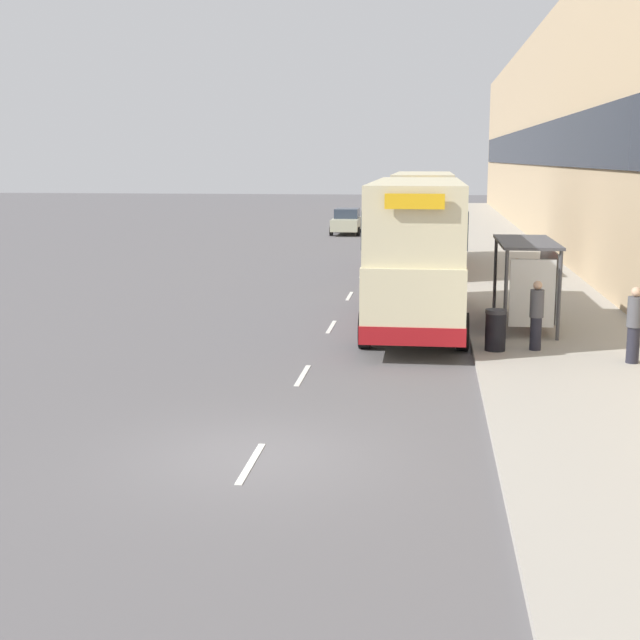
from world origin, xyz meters
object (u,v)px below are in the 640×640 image
at_px(car_0, 347,221).
at_px(pedestrian_at_shelter, 516,285).
at_px(pedestrian_1, 536,315).
at_px(bus_shelter, 533,268).
at_px(litter_bin, 496,330).
at_px(pedestrian_3, 634,324).
at_px(double_decker_bus_ahead, 423,219).
at_px(double_decker_bus_near, 417,250).
at_px(pedestrian_2, 545,292).

xyz_separation_m(car_0, pedestrian_at_shelter, (8.16, -30.66, 0.19)).
xyz_separation_m(pedestrian_at_shelter, pedestrian_1, (0.00, -5.50, 0.02)).
height_order(bus_shelter, litter_bin, bus_shelter).
bearing_deg(bus_shelter, pedestrian_at_shelter, 94.81).
distance_m(pedestrian_1, pedestrian_3, 2.44).
xyz_separation_m(bus_shelter, pedestrian_at_shelter, (-0.21, 2.50, -0.85)).
bearing_deg(car_0, bus_shelter, 104.16).
distance_m(double_decker_bus_ahead, litter_bin, 17.85).
bearing_deg(pedestrian_at_shelter, pedestrian_1, -89.96).
relative_size(double_decker_bus_near, pedestrian_1, 5.80).
bearing_deg(pedestrian_at_shelter, pedestrian_3, -72.33).
height_order(pedestrian_at_shelter, pedestrian_2, pedestrian_at_shelter).
relative_size(car_0, pedestrian_at_shelter, 2.58).
distance_m(car_0, litter_bin, 37.04).
relative_size(bus_shelter, pedestrian_2, 2.51).
bearing_deg(pedestrian_1, pedestrian_at_shelter, 90.04).
height_order(double_decker_bus_near, pedestrian_3, double_decker_bus_near).
distance_m(double_decker_bus_near, pedestrian_3, 7.15).
relative_size(pedestrian_1, litter_bin, 1.69).
bearing_deg(double_decker_bus_ahead, pedestrian_2, -74.02).
xyz_separation_m(bus_shelter, pedestrian_2, (0.53, 1.31, -0.88)).
distance_m(double_decker_bus_near, pedestrian_1, 4.85).
distance_m(bus_shelter, pedestrian_2, 1.66).
relative_size(pedestrian_at_shelter, pedestrian_3, 0.95).
relative_size(pedestrian_3, litter_bin, 1.74).
bearing_deg(pedestrian_3, pedestrian_1, 150.61).
relative_size(bus_shelter, pedestrian_3, 2.30).
xyz_separation_m(double_decker_bus_ahead, litter_bin, (2.02, -17.66, -1.61)).
distance_m(pedestrian_at_shelter, pedestrian_3, 7.03).
bearing_deg(double_decker_bus_ahead, bus_shelter, -77.37).
height_order(double_decker_bus_ahead, pedestrian_1, double_decker_bus_ahead).
distance_m(pedestrian_1, pedestrian_2, 4.37).
relative_size(double_decker_bus_near, double_decker_bus_ahead, 0.99).
bearing_deg(pedestrian_at_shelter, double_decker_bus_ahead, 104.21).
distance_m(pedestrian_2, litter_bin, 4.83).
bearing_deg(litter_bin, pedestrian_2, 68.67).
bearing_deg(pedestrian_2, litter_bin, -111.33).
bearing_deg(pedestrian_1, pedestrian_3, -29.39).
xyz_separation_m(bus_shelter, double_decker_bus_ahead, (-3.25, 14.49, 0.41)).
height_order(car_0, pedestrian_1, pedestrian_1).
bearing_deg(litter_bin, car_0, 101.12).
distance_m(bus_shelter, double_decker_bus_ahead, 14.85).
bearing_deg(pedestrian_at_shelter, bus_shelter, -85.19).
xyz_separation_m(pedestrian_2, litter_bin, (-1.75, -4.48, -0.32)).
distance_m(bus_shelter, pedestrian_1, 3.12).
bearing_deg(pedestrian_3, double_decker_bus_ahead, 105.47).
distance_m(double_decker_bus_ahead, pedestrian_3, 19.42).
xyz_separation_m(double_decker_bus_near, pedestrian_1, (3.09, -3.53, -1.24)).
relative_size(pedestrian_at_shelter, pedestrian_2, 1.04).
height_order(pedestrian_2, litter_bin, pedestrian_2).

